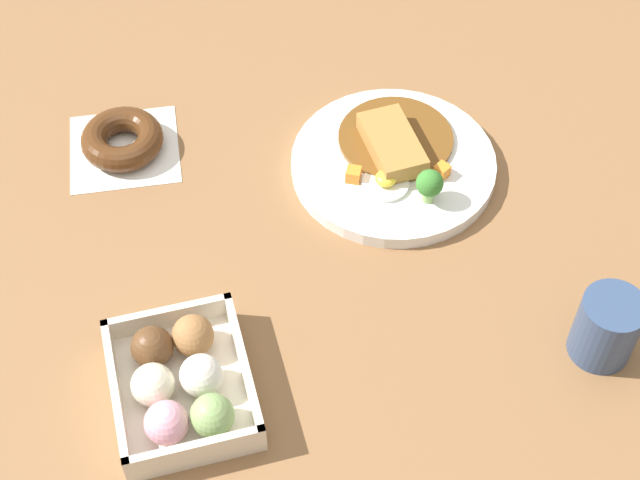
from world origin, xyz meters
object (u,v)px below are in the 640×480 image
curry_plate (394,161)px  coffee_mug (606,327)px  chocolate_ring_donut (122,140)px  donut_box (181,383)px

curry_plate → coffee_mug: bearing=-156.8°
chocolate_ring_donut → coffee_mug: (-0.43, -0.46, 0.03)m
curry_plate → donut_box: bearing=128.8°
chocolate_ring_donut → donut_box: bearing=-178.3°
donut_box → chocolate_ring_donut: 0.37m
donut_box → coffee_mug: size_ratio=2.05×
chocolate_ring_donut → coffee_mug: size_ratio=1.79×
donut_box → coffee_mug: coffee_mug is taller
donut_box → chocolate_ring_donut: (0.37, 0.01, -0.01)m
donut_box → curry_plate: bearing=-51.2°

